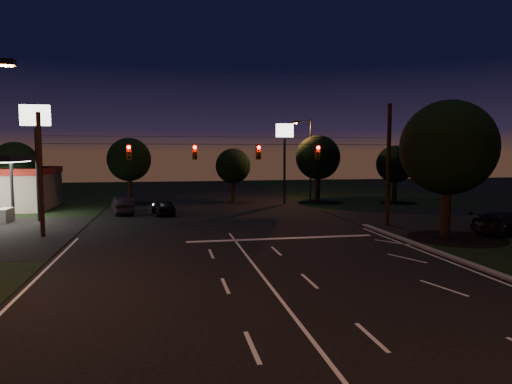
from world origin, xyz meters
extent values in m
plane|color=black|center=(0.00, 0.00, 0.00)|extent=(140.00, 140.00, 0.00)
cube|color=black|center=(20.00, 16.00, 0.00)|extent=(20.00, 16.00, 0.02)
cube|color=silver|center=(0.00, -6.00, 0.01)|extent=(0.14, 40.00, 0.01)
cube|color=silver|center=(3.00, 11.50, 0.01)|extent=(12.00, 0.50, 0.01)
cylinder|color=black|center=(12.00, 15.00, 0.00)|extent=(0.30, 0.30, 9.00)
cylinder|color=black|center=(-12.00, 15.00, 0.00)|extent=(0.28, 0.28, 8.00)
cylinder|color=black|center=(0.00, 15.00, 6.00)|extent=(24.00, 0.03, 0.03)
cylinder|color=black|center=(0.00, 15.00, 6.50)|extent=(24.00, 0.02, 0.02)
cube|color=#3F3307|center=(-6.50, 15.00, 5.45)|extent=(0.32, 0.26, 1.00)
sphere|color=#FF0705|center=(-6.50, 14.84, 5.78)|extent=(0.22, 0.22, 0.22)
sphere|color=black|center=(-6.50, 14.84, 5.45)|extent=(0.20, 0.20, 0.20)
sphere|color=black|center=(-6.50, 14.84, 5.12)|extent=(0.20, 0.20, 0.20)
cube|color=#3F3307|center=(-2.20, 15.00, 5.45)|extent=(0.32, 0.26, 1.00)
sphere|color=#FF0705|center=(-2.20, 14.84, 5.78)|extent=(0.22, 0.22, 0.22)
sphere|color=black|center=(-2.20, 14.84, 5.45)|extent=(0.20, 0.20, 0.20)
sphere|color=black|center=(-2.20, 14.84, 5.12)|extent=(0.20, 0.20, 0.20)
cube|color=#3F3307|center=(2.20, 15.00, 5.45)|extent=(0.32, 0.26, 1.00)
sphere|color=#FF0705|center=(2.20, 14.84, 5.78)|extent=(0.22, 0.22, 0.22)
sphere|color=black|center=(2.20, 14.84, 5.45)|extent=(0.20, 0.20, 0.20)
sphere|color=black|center=(2.20, 14.84, 5.12)|extent=(0.20, 0.20, 0.20)
cube|color=#3F3307|center=(6.50, 15.00, 5.45)|extent=(0.32, 0.26, 1.00)
sphere|color=#FF0705|center=(6.50, 14.84, 5.78)|extent=(0.22, 0.22, 0.22)
sphere|color=black|center=(6.50, 14.84, 5.45)|extent=(0.20, 0.20, 0.20)
sphere|color=black|center=(6.50, 14.84, 5.12)|extent=(0.20, 0.20, 0.20)
cube|color=gray|center=(-16.50, 22.00, 0.55)|extent=(0.80, 2.00, 1.10)
cylinder|color=black|center=(-16.50, 24.00, 2.40)|extent=(0.24, 0.24, 4.80)
cylinder|color=black|center=(-14.00, 22.00, 3.75)|extent=(0.24, 0.24, 7.50)
cube|color=white|center=(-14.00, 22.00, 8.30)|extent=(2.20, 0.30, 1.60)
cylinder|color=black|center=(8.00, 30.00, 3.50)|extent=(0.24, 0.24, 7.00)
cube|color=white|center=(8.00, 30.00, 7.70)|extent=(1.80, 0.30, 1.40)
cube|color=black|center=(-9.70, 2.00, 8.70)|extent=(0.60, 0.35, 0.22)
cube|color=orange|center=(-9.70, 2.00, 8.58)|extent=(0.45, 0.25, 0.04)
cylinder|color=black|center=(11.50, 32.00, 4.50)|extent=(0.20, 0.20, 9.00)
cylinder|color=black|center=(10.60, 32.00, 8.80)|extent=(1.80, 0.12, 0.12)
cube|color=black|center=(9.70, 32.00, 8.70)|extent=(0.60, 0.35, 0.22)
cube|color=orange|center=(9.70, 32.00, 8.58)|extent=(0.45, 0.25, 0.04)
cylinder|color=black|center=(13.50, 10.00, 2.00)|extent=(0.60, 0.60, 4.00)
sphere|color=black|center=(13.50, 10.00, 5.76)|extent=(6.00, 6.00, 6.00)
sphere|color=black|center=(14.10, 10.45, 5.58)|extent=(4.50, 4.50, 4.50)
sphere|color=black|center=(12.90, 10.30, 5.62)|extent=(4.20, 4.20, 4.20)
cylinder|color=black|center=(-18.00, 30.00, 1.50)|extent=(0.49, 0.49, 3.00)
sphere|color=black|center=(-18.00, 30.00, 4.32)|extent=(4.20, 4.20, 4.20)
sphere|color=black|center=(-17.58, 30.32, 4.19)|extent=(3.15, 3.15, 3.15)
sphere|color=black|center=(-18.42, 30.21, 4.23)|extent=(2.94, 2.94, 2.94)
cylinder|color=black|center=(-8.00, 34.00, 1.62)|extent=(0.52, 0.52, 3.25)
sphere|color=black|center=(-8.00, 34.00, 4.68)|extent=(4.60, 4.60, 4.60)
sphere|color=black|center=(-7.54, 34.34, 4.54)|extent=(3.45, 3.45, 3.45)
sphere|color=black|center=(-8.46, 34.23, 4.58)|extent=(3.22, 3.22, 3.22)
cylinder|color=black|center=(3.00, 33.00, 1.38)|extent=(0.47, 0.47, 2.75)
sphere|color=black|center=(3.00, 33.00, 3.96)|extent=(3.80, 3.80, 3.80)
sphere|color=black|center=(3.38, 33.28, 3.85)|extent=(2.85, 2.85, 2.85)
sphere|color=black|center=(2.62, 33.19, 3.87)|extent=(2.66, 2.66, 2.66)
cylinder|color=black|center=(12.00, 31.00, 1.70)|extent=(0.53, 0.53, 3.40)
sphere|color=black|center=(12.00, 31.00, 4.90)|extent=(4.80, 4.80, 4.80)
sphere|color=black|center=(12.48, 31.36, 4.75)|extent=(3.60, 3.60, 3.60)
sphere|color=black|center=(11.52, 31.24, 4.79)|extent=(3.36, 3.36, 3.36)
cylinder|color=black|center=(20.00, 29.00, 1.45)|extent=(0.48, 0.48, 2.90)
sphere|color=black|center=(20.00, 29.00, 4.18)|extent=(4.00, 4.00, 4.00)
sphere|color=black|center=(20.40, 29.30, 4.06)|extent=(3.00, 3.00, 3.00)
sphere|color=black|center=(19.60, 29.20, 4.09)|extent=(2.80, 2.80, 2.80)
imported|color=black|center=(-4.40, 24.13, 0.70)|extent=(2.27, 4.33, 1.41)
imported|color=black|center=(-8.01, 25.47, 0.75)|extent=(2.43, 4.75, 1.49)
imported|color=black|center=(18.21, 10.06, 0.79)|extent=(5.80, 3.46, 1.58)
camera|label=1|loc=(-4.07, -16.18, 5.47)|focal=32.00mm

